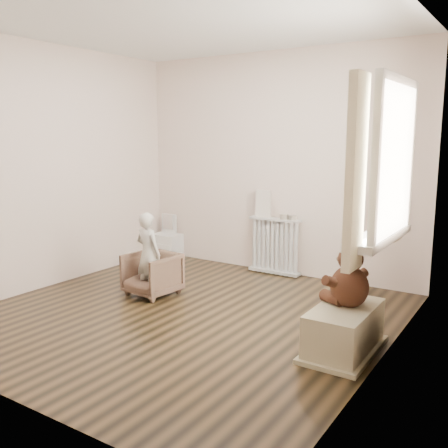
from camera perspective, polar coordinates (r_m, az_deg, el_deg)
The scene contains 19 objects.
floor at distance 4.72m, azimuth -4.57°, elevation -10.25°, with size 3.60×3.60×0.01m, color black.
ceiling at distance 4.53m, azimuth -5.07°, elevation 22.32°, with size 3.60×3.60×0.01m, color white.
back_wall at distance 5.96m, azimuth 5.89°, elevation 6.80°, with size 3.60×0.02×2.60m, color white.
left_wall at distance 5.72m, azimuth -19.33°, elevation 6.14°, with size 0.02×3.60×2.60m, color white.
right_wall at distance 3.63m, azimuth 18.35°, elevation 4.24°, with size 0.02×3.60×2.60m, color white.
window at distance 3.92m, azimuth 19.03°, elevation 6.80°, with size 0.03×0.90×1.10m, color white.
window_sill at distance 4.02m, azimuth 17.32°, elevation -1.40°, with size 0.22×1.10×0.06m, color silver.
curtain_left at distance 3.41m, azimuth 14.83°, elevation 5.58°, with size 0.06×0.26×1.30m, color beige.
curtain_right at distance 4.51m, azimuth 19.41°, elevation 6.37°, with size 0.06×0.26×1.30m, color beige.
radiator at distance 5.95m, azimuth 5.82°, elevation -2.07°, with size 0.64×0.12×0.68m, color silver.
paper_doll at distance 5.94m, azimuth 4.52°, elevation 2.33°, with size 0.19×0.02×0.32m, color beige.
tin_a at distance 5.84m, azimuth 6.89°, elevation 0.86°, with size 0.10×0.10×0.06m, color #A59E8C.
tin_b at distance 5.79m, azimuth 7.84°, elevation 0.72°, with size 0.10×0.10×0.05m, color #A59E8C.
toy_vanity at distance 6.82m, azimuth -6.53°, elevation -1.49°, with size 0.37×0.27×0.58m, color silver.
armchair at distance 5.24m, azimuth -8.22°, elevation -5.68°, with size 0.48×0.49×0.45m, color brown.
child at distance 5.15m, azimuth -8.65°, elevation -3.39°, with size 0.31×0.20×0.86m, color beige.
toy_bench at distance 3.99m, azimuth 13.57°, elevation -11.35°, with size 0.40×0.76×0.36m, color #BBB28A.
teddy_bear at distance 3.89m, azimuth 14.24°, elevation -4.64°, with size 0.38×0.30×0.47m, color black, non-canonical shape.
plush_cat at distance 4.19m, azimuth 18.02°, elevation 0.82°, with size 0.17×0.28×0.24m, color gray, non-canonical shape.
Camera 1 is at (2.71, -3.50, 1.64)m, focal length 40.00 mm.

